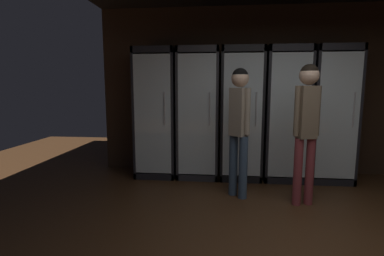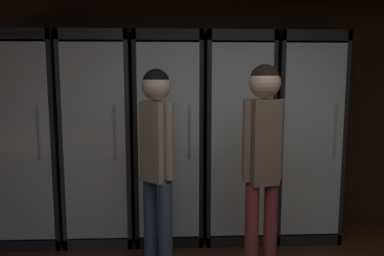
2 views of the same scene
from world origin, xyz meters
TOP-DOWN VIEW (x-y plane):
  - wall_back at (0.00, 3.03)m, footprint 6.00×0.06m
  - cooler_far_left at (-1.97, 2.69)m, footprint 0.65×0.70m
  - cooler_left at (-1.29, 2.69)m, footprint 0.65×0.70m
  - cooler_center at (-0.60, 2.69)m, footprint 0.65×0.70m
  - cooler_right at (0.08, 2.69)m, footprint 0.65×0.70m
  - cooler_far_right at (0.77, 2.69)m, footprint 0.65×0.70m
  - shopper_near at (0.11, 1.57)m, footprint 0.32×0.23m
  - shopper_far at (-0.69, 1.77)m, footprint 0.28×0.27m

SIDE VIEW (x-z plane):
  - cooler_right at x=0.08m, z-range -0.02..2.06m
  - cooler_center at x=-0.60m, z-range -0.02..2.06m
  - cooler_far_left at x=-1.97m, z-range -0.02..2.06m
  - cooler_left at x=-1.29m, z-range -0.02..2.06m
  - cooler_far_right at x=0.77m, z-range -0.02..2.06m
  - shopper_far at x=-0.69m, z-range 0.20..1.90m
  - shopper_near at x=0.11m, z-range 0.23..1.97m
  - wall_back at x=0.00m, z-range 0.00..2.80m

